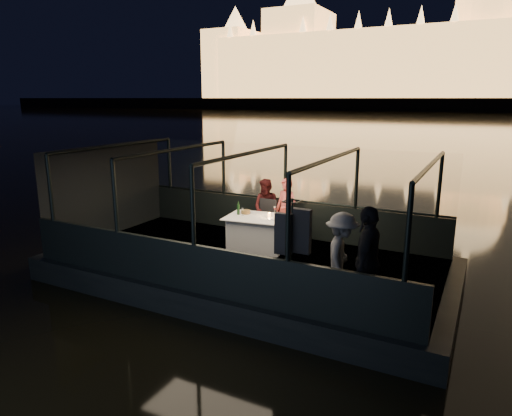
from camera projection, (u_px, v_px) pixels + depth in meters
The scene contains 28 objects.
river_water at pixel (465, 121), 79.24m from camera, with size 500.00×500.00×0.00m, color black.
boat_hull at pixel (248, 280), 10.11m from camera, with size 8.60×4.40×1.00m, color black.
boat_deck at pixel (248, 259), 10.00m from camera, with size 8.00×4.00×0.04m, color black.
gunwale_port at pixel (285, 218), 11.62m from camera, with size 8.00×0.08×0.90m, color black.
gunwale_starboard at pixel (195, 268), 8.16m from camera, with size 8.00×0.08×0.90m, color black.
cabin_glass_port at pixel (285, 173), 11.35m from camera, with size 8.00×0.02×1.40m, color #99B2B2, non-canonical shape.
cabin_glass_starboard at pixel (193, 206), 7.89m from camera, with size 8.00×0.02×1.40m, color #99B2B2, non-canonical shape.
cabin_roof_glass at pixel (247, 154), 9.45m from camera, with size 8.00×4.00×0.02m, color #99B2B2, non-canonical shape.
end_wall_fore at pixel (108, 190), 11.51m from camera, with size 0.02×4.00×2.30m, color black, non-canonical shape.
end_wall_aft at pixel (449, 232), 7.94m from camera, with size 0.02×4.00×2.30m, color black, non-canonical shape.
canopy_ribs at pixel (247, 207), 9.72m from camera, with size 8.00×4.00×2.30m, color black, non-canonical shape.
embankment at pixel (484, 105), 191.34m from camera, with size 400.00×140.00×6.00m, color #423D33.
parliament_building at pixel (492, 22), 154.54m from camera, with size 220.00×32.00×60.00m, color #F2D18C, non-canonical shape.
dining_table_central at pixel (258, 233), 10.55m from camera, with size 1.45×1.05×0.77m, color silver.
chair_port_left at pixel (265, 223), 11.14m from camera, with size 0.46×0.46×0.99m, color black.
chair_port_right at pixel (280, 223), 11.11m from camera, with size 0.40×0.40×0.87m, color black.
coat_stand at pixel (291, 252), 7.68m from camera, with size 0.51×0.40×1.82m, color black, non-canonical shape.
person_woman_coral at pixel (286, 212), 11.02m from camera, with size 0.56×0.38×1.56m, color #CF504B.
person_man_maroon at pixel (267, 208), 11.35m from camera, with size 0.71×0.55×1.48m, color #3D1112.
passenger_stripe at pixel (342, 252), 7.81m from camera, with size 1.00×0.57×1.55m, color silver.
passenger_dark at pixel (367, 263), 7.28m from camera, with size 1.06×0.44×1.80m, color black.
wine_bottle at pixel (238, 208), 10.65m from camera, with size 0.07×0.07×0.31m, color #133514.
bread_basket at pixel (246, 212), 10.75m from camera, with size 0.22×0.22×0.09m, color olive.
amber_candle at pixel (269, 215), 10.48m from camera, with size 0.06×0.06×0.09m, color #FF9C3F.
plate_near at pixel (272, 219), 10.28m from camera, with size 0.26×0.26×0.02m, color silver.
plate_far at pixel (254, 213), 10.78m from camera, with size 0.22×0.22×0.01m, color silver.
wine_glass_white at pixel (243, 212), 10.56m from camera, with size 0.06×0.06×0.18m, color white, non-canonical shape.
wine_glass_red at pixel (275, 211), 10.64m from camera, with size 0.06×0.06×0.19m, color white, non-canonical shape.
Camera 1 is at (4.49, -8.32, 3.92)m, focal length 32.00 mm.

